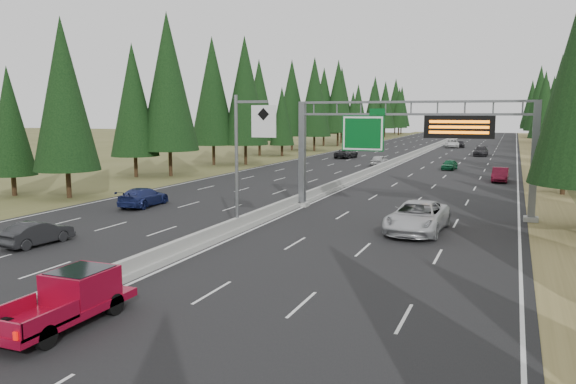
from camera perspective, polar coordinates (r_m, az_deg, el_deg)
The scene contains 18 objects.
road at distance 85.67m, azimuth 11.84°, elevation 3.17°, with size 32.00×260.00×0.08m, color black.
shoulder_right at distance 84.41m, azimuth 23.82°, elevation 2.58°, with size 3.60×260.00×0.06m, color olive.
shoulder_left at distance 90.48m, azimuth 0.66°, elevation 3.59°, with size 3.60×260.00×0.06m, color #4B4D24.
median_barrier at distance 85.64m, azimuth 11.84°, elevation 3.42°, with size 0.70×260.00×0.85m.
sign_gantry at distance 39.45m, azimuth 13.20°, elevation 5.24°, with size 16.75×0.98×7.80m.
hov_sign_pole at distance 32.47m, azimuth -4.37°, elevation 3.90°, with size 2.80×0.50×8.00m.
tree_row_left at distance 97.44m, azimuth -0.42°, elevation 9.35°, with size 11.73×241.46×18.80m.
silver_minivan at distance 33.88m, azimuth 13.01°, elevation -2.49°, with size 2.99×6.49×1.80m, color #BBBCC0.
red_pickup at distance 20.35m, azimuth -21.06°, elevation -9.72°, with size 1.88×5.28×1.72m.
car_ahead_green at distance 72.30m, azimuth 16.09°, elevation 2.70°, with size 1.50×3.73×1.27m, color #155C35.
car_ahead_dkred at distance 61.30m, azimuth 20.75°, elevation 1.67°, with size 1.53×4.39×1.45m, color #5C0D1E.
car_ahead_dkgrey at distance 97.11m, azimuth 19.01°, elevation 3.94°, with size 2.16×5.31×1.54m, color black.
car_ahead_white at distance 119.02m, azimuth 16.33°, elevation 4.75°, with size 2.72×5.90×1.64m, color silver.
car_ahead_far at distance 119.94m, azimuth 17.10°, elevation 4.70°, with size 1.70×4.23×1.44m, color black.
car_onc_near at distance 32.72m, azimuth -24.12°, elevation -3.83°, with size 1.36×3.90×1.29m, color #232325.
car_onc_blue at distance 43.53m, azimuth -14.47°, elevation -0.49°, with size 1.99×4.90×1.42m, color navy.
car_onc_white at distance 75.33m, azimuth 9.27°, elevation 3.18°, with size 1.72×4.27×1.45m, color #B5B5B5.
car_onc_far at distance 87.88m, azimuth 5.94°, elevation 3.93°, with size 2.43×5.27×1.47m, color black.
Camera 1 is at (14.93, -4.06, 7.05)m, focal length 35.00 mm.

